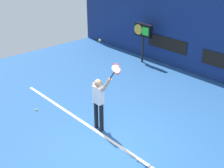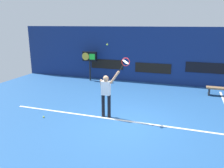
{
  "view_description": "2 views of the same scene",
  "coord_description": "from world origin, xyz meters",
  "px_view_note": "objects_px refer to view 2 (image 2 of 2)",
  "views": [
    {
      "loc": [
        5.19,
        -4.63,
        5.27
      ],
      "look_at": [
        -0.77,
        0.78,
        1.46
      ],
      "focal_mm": 48.16,
      "sensor_mm": 36.0,
      "label": 1
    },
    {
      "loc": [
        2.01,
        -7.53,
        3.62
      ],
      "look_at": [
        -0.67,
        0.39,
        1.37
      ],
      "focal_mm": 36.29,
      "sensor_mm": 36.0,
      "label": 2
    }
  ],
  "objects_px": {
    "tennis_player": "(106,93)",
    "court_bench": "(221,90)",
    "scoreboard_clock": "(90,58)",
    "spare_ball": "(44,117)",
    "tennis_racket": "(125,63)",
    "tennis_ball": "(107,45)"
  },
  "relations": [
    {
      "from": "tennis_ball",
      "to": "spare_ball",
      "type": "bearing_deg",
      "value": -158.17
    },
    {
      "from": "tennis_player",
      "to": "court_bench",
      "type": "bearing_deg",
      "value": 43.36
    },
    {
      "from": "tennis_player",
      "to": "scoreboard_clock",
      "type": "xyz_separation_m",
      "value": [
        -3.06,
        5.28,
        0.47
      ]
    },
    {
      "from": "tennis_ball",
      "to": "spare_ball",
      "type": "xyz_separation_m",
      "value": [
        -2.36,
        -0.95,
        -2.83
      ]
    },
    {
      "from": "scoreboard_clock",
      "to": "court_bench",
      "type": "xyz_separation_m",
      "value": [
        7.69,
        -0.9,
        -1.14
      ]
    },
    {
      "from": "tennis_player",
      "to": "court_bench",
      "type": "xyz_separation_m",
      "value": [
        4.64,
        4.38,
        -0.67
      ]
    },
    {
      "from": "tennis_player",
      "to": "tennis_ball",
      "type": "bearing_deg",
      "value": 56.6
    },
    {
      "from": "scoreboard_clock",
      "to": "court_bench",
      "type": "bearing_deg",
      "value": -6.66
    },
    {
      "from": "spare_ball",
      "to": "tennis_ball",
      "type": "bearing_deg",
      "value": 21.83
    },
    {
      "from": "tennis_player",
      "to": "scoreboard_clock",
      "type": "bearing_deg",
      "value": 120.1
    },
    {
      "from": "tennis_ball",
      "to": "scoreboard_clock",
      "type": "xyz_separation_m",
      "value": [
        -3.09,
        5.22,
        -1.38
      ]
    },
    {
      "from": "spare_ball",
      "to": "tennis_racket",
      "type": "bearing_deg",
      "value": 16.12
    },
    {
      "from": "tennis_ball",
      "to": "spare_ball",
      "type": "height_order",
      "value": "tennis_ball"
    },
    {
      "from": "tennis_racket",
      "to": "spare_ball",
      "type": "height_order",
      "value": "tennis_racket"
    },
    {
      "from": "scoreboard_clock",
      "to": "court_bench",
      "type": "height_order",
      "value": "scoreboard_clock"
    },
    {
      "from": "tennis_racket",
      "to": "spare_ball",
      "type": "bearing_deg",
      "value": -163.88
    },
    {
      "from": "spare_ball",
      "to": "tennis_player",
      "type": "bearing_deg",
      "value": 20.99
    },
    {
      "from": "tennis_player",
      "to": "tennis_racket",
      "type": "height_order",
      "value": "tennis_racket"
    },
    {
      "from": "scoreboard_clock",
      "to": "tennis_racket",
      "type": "bearing_deg",
      "value": -54.22
    },
    {
      "from": "scoreboard_clock",
      "to": "spare_ball",
      "type": "distance_m",
      "value": 6.38
    },
    {
      "from": "tennis_player",
      "to": "spare_ball",
      "type": "xyz_separation_m",
      "value": [
        -2.32,
        -0.89,
        -0.97
      ]
    },
    {
      "from": "tennis_player",
      "to": "tennis_racket",
      "type": "xyz_separation_m",
      "value": [
        0.75,
        -0.0,
        1.22
      ]
    }
  ]
}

